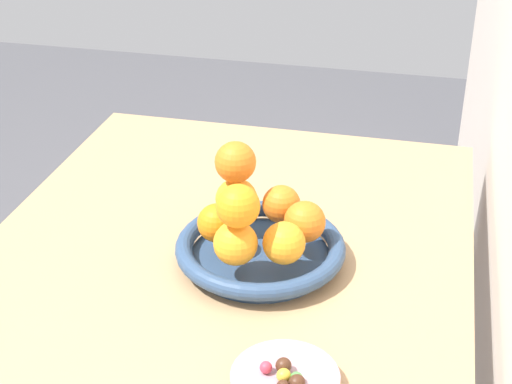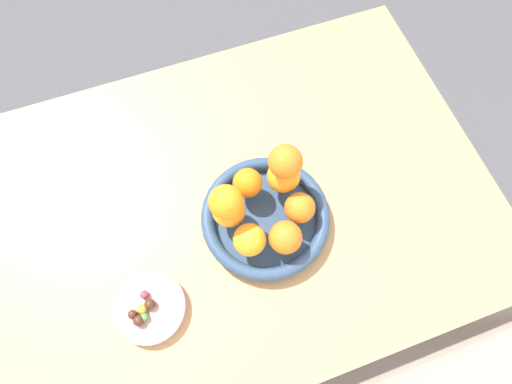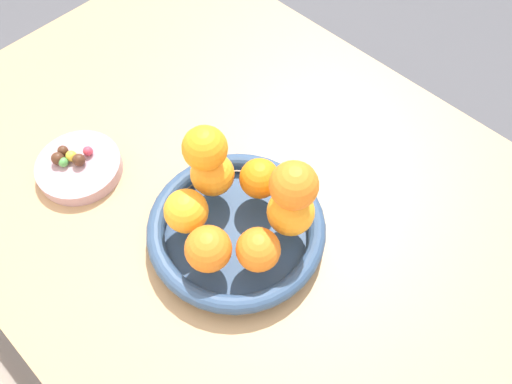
{
  "view_description": "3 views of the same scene",
  "coord_description": "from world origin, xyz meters",
  "px_view_note": "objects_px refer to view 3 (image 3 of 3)",
  "views": [
    {
      "loc": [
        0.91,
        0.29,
        1.41
      ],
      "look_at": [
        -0.03,
        0.06,
        0.88
      ],
      "focal_mm": 55.0,
      "sensor_mm": 36.0,
      "label": 1
    },
    {
      "loc": [
        0.04,
        0.29,
        1.52
      ],
      "look_at": [
        -0.05,
        0.04,
        0.84
      ],
      "focal_mm": 28.0,
      "sensor_mm": 36.0,
      "label": 2
    },
    {
      "loc": [
        -0.32,
        0.29,
        1.4
      ],
      "look_at": [
        -0.07,
        0.03,
        0.84
      ],
      "focal_mm": 35.0,
      "sensor_mm": 36.0,
      "label": 3
    }
  ],
  "objects_px": {
    "candy_ball_3": "(88,151)",
    "candy_ball_4": "(63,162)",
    "orange_2": "(208,249)",
    "orange_3": "(258,250)",
    "orange_1": "(186,211)",
    "orange_4": "(291,212)",
    "orange_7": "(294,185)",
    "candy_dish": "(80,167)",
    "orange_0": "(212,174)",
    "candy_ball_5": "(71,156)",
    "candy_ball_1": "(63,151)",
    "fruit_bowl": "(236,229)",
    "candy_ball_2": "(58,159)",
    "candy_ball_0": "(79,160)",
    "orange_6": "(205,148)",
    "dining_table": "(241,215)"
  },
  "relations": [
    {
      "from": "candy_ball_3",
      "to": "candy_ball_4",
      "type": "height_order",
      "value": "same"
    },
    {
      "from": "orange_2",
      "to": "orange_3",
      "type": "xyz_separation_m",
      "value": [
        -0.05,
        -0.04,
        -0.0
      ]
    },
    {
      "from": "orange_1",
      "to": "orange_4",
      "type": "xyz_separation_m",
      "value": [
        -0.1,
        -0.1,
        0.0
      ]
    },
    {
      "from": "orange_3",
      "to": "orange_7",
      "type": "bearing_deg",
      "value": -84.44
    },
    {
      "from": "candy_dish",
      "to": "orange_0",
      "type": "bearing_deg",
      "value": -150.04
    },
    {
      "from": "orange_0",
      "to": "candy_ball_5",
      "type": "distance_m",
      "value": 0.24
    },
    {
      "from": "orange_4",
      "to": "candy_ball_1",
      "type": "bearing_deg",
      "value": 22.93
    },
    {
      "from": "orange_1",
      "to": "orange_7",
      "type": "distance_m",
      "value": 0.16
    },
    {
      "from": "orange_4",
      "to": "fruit_bowl",
      "type": "bearing_deg",
      "value": 43.01
    },
    {
      "from": "orange_4",
      "to": "orange_7",
      "type": "bearing_deg",
      "value": -59.05
    },
    {
      "from": "orange_2",
      "to": "candy_ball_4",
      "type": "relative_size",
      "value": 4.07
    },
    {
      "from": "candy_dish",
      "to": "orange_1",
      "type": "height_order",
      "value": "orange_1"
    },
    {
      "from": "candy_ball_2",
      "to": "fruit_bowl",
      "type": "bearing_deg",
      "value": -158.77
    },
    {
      "from": "candy_dish",
      "to": "candy_ball_3",
      "type": "distance_m",
      "value": 0.03
    },
    {
      "from": "candy_dish",
      "to": "orange_4",
      "type": "distance_m",
      "value": 0.35
    },
    {
      "from": "candy_ball_0",
      "to": "candy_ball_4",
      "type": "relative_size",
      "value": 1.28
    },
    {
      "from": "orange_3",
      "to": "candy_ball_5",
      "type": "distance_m",
      "value": 0.34
    },
    {
      "from": "candy_ball_1",
      "to": "candy_ball_5",
      "type": "bearing_deg",
      "value": -170.45
    },
    {
      "from": "orange_4",
      "to": "candy_ball_4",
      "type": "distance_m",
      "value": 0.37
    },
    {
      "from": "candy_dish",
      "to": "candy_ball_1",
      "type": "xyz_separation_m",
      "value": [
        0.03,
        0.0,
        0.02
      ]
    },
    {
      "from": "orange_2",
      "to": "orange_3",
      "type": "relative_size",
      "value": 1.05
    },
    {
      "from": "candy_dish",
      "to": "orange_3",
      "type": "distance_m",
      "value": 0.34
    },
    {
      "from": "orange_7",
      "to": "candy_ball_0",
      "type": "xyz_separation_m",
      "value": [
        0.31,
        0.14,
        -0.11
      ]
    },
    {
      "from": "orange_2",
      "to": "candy_ball_3",
      "type": "height_order",
      "value": "orange_2"
    },
    {
      "from": "orange_1",
      "to": "candy_ball_1",
      "type": "relative_size",
      "value": 3.72
    },
    {
      "from": "fruit_bowl",
      "to": "candy_ball_5",
      "type": "xyz_separation_m",
      "value": [
        0.27,
        0.09,
        0.01
      ]
    },
    {
      "from": "orange_1",
      "to": "orange_3",
      "type": "height_order",
      "value": "orange_1"
    },
    {
      "from": "fruit_bowl",
      "to": "orange_7",
      "type": "distance_m",
      "value": 0.14
    },
    {
      "from": "orange_2",
      "to": "candy_ball_2",
      "type": "distance_m",
      "value": 0.3
    },
    {
      "from": "orange_0",
      "to": "orange_7",
      "type": "bearing_deg",
      "value": -165.54
    },
    {
      "from": "orange_1",
      "to": "orange_6",
      "type": "bearing_deg",
      "value": -71.25
    },
    {
      "from": "orange_1",
      "to": "candy_ball_2",
      "type": "height_order",
      "value": "orange_1"
    },
    {
      "from": "orange_1",
      "to": "candy_ball_5",
      "type": "relative_size",
      "value": 3.52
    },
    {
      "from": "orange_0",
      "to": "candy_ball_0",
      "type": "xyz_separation_m",
      "value": [
        0.19,
        0.11,
        -0.04
      ]
    },
    {
      "from": "fruit_bowl",
      "to": "candy_ball_2",
      "type": "relative_size",
      "value": 12.81
    },
    {
      "from": "candy_dish",
      "to": "candy_ball_2",
      "type": "bearing_deg",
      "value": 40.78
    },
    {
      "from": "fruit_bowl",
      "to": "orange_4",
      "type": "distance_m",
      "value": 0.09
    },
    {
      "from": "orange_2",
      "to": "orange_0",
      "type": "bearing_deg",
      "value": -45.82
    },
    {
      "from": "orange_3",
      "to": "candy_ball_1",
      "type": "height_order",
      "value": "orange_3"
    },
    {
      "from": "fruit_bowl",
      "to": "candy_ball_4",
      "type": "height_order",
      "value": "fruit_bowl"
    },
    {
      "from": "orange_4",
      "to": "candy_ball_4",
      "type": "height_order",
      "value": "orange_4"
    },
    {
      "from": "dining_table",
      "to": "orange_0",
      "type": "distance_m",
      "value": 0.17
    },
    {
      "from": "orange_1",
      "to": "dining_table",
      "type": "bearing_deg",
      "value": -85.44
    },
    {
      "from": "orange_0",
      "to": "orange_4",
      "type": "xyz_separation_m",
      "value": [
        -0.12,
        -0.03,
        0.0
      ]
    },
    {
      "from": "candy_ball_2",
      "to": "candy_dish",
      "type": "bearing_deg",
      "value": -139.22
    },
    {
      "from": "dining_table",
      "to": "fruit_bowl",
      "type": "height_order",
      "value": "fruit_bowl"
    },
    {
      "from": "orange_1",
      "to": "orange_6",
      "type": "relative_size",
      "value": 1.0
    },
    {
      "from": "candy_ball_1",
      "to": "dining_table",
      "type": "bearing_deg",
      "value": -145.91
    },
    {
      "from": "orange_6",
      "to": "candy_ball_1",
      "type": "distance_m",
      "value": 0.27
    },
    {
      "from": "orange_1",
      "to": "orange_3",
      "type": "bearing_deg",
      "value": -166.32
    }
  ]
}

